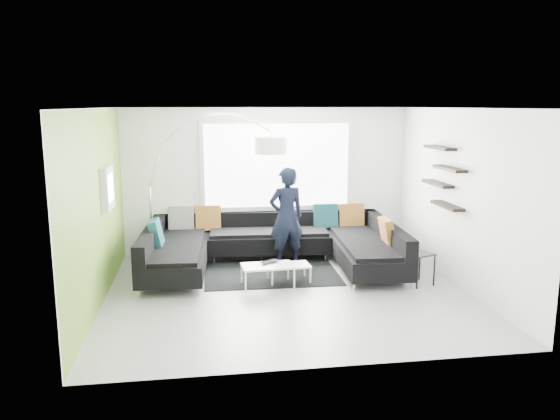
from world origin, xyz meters
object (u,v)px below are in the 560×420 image
object	(u,v)px
person	(286,217)
laptop	(271,263)
sectional_sofa	(272,247)
arc_lamp	(149,188)
coffee_table	(278,273)
side_table	(419,269)

from	to	relation	value
person	laptop	bearing A→B (deg)	55.12
person	laptop	world-z (taller)	person
sectional_sofa	person	distance (m)	0.60
arc_lamp	person	xyz separation A→B (m)	(2.41, -0.74, -0.47)
arc_lamp	laptop	world-z (taller)	arc_lamp
person	sectional_sofa	bearing A→B (deg)	23.53
laptop	coffee_table	bearing A→B (deg)	-31.84
side_table	person	xyz separation A→B (m)	(-1.93, 1.36, 0.63)
arc_lamp	coffee_table	bearing A→B (deg)	-25.32
arc_lamp	laptop	size ratio (longest dim) A/B	6.96
coffee_table	arc_lamp	world-z (taller)	arc_lamp
side_table	sectional_sofa	bearing A→B (deg)	152.75
arc_lamp	laptop	distance (m)	2.84
coffee_table	person	size ratio (longest dim) A/B	0.59
coffee_table	side_table	size ratio (longest dim) A/B	2.00
coffee_table	side_table	xyz separation A→B (m)	(2.22, -0.36, 0.09)
arc_lamp	person	bearing A→B (deg)	-3.12
sectional_sofa	side_table	distance (m)	2.51
sectional_sofa	laptop	size ratio (longest dim) A/B	11.45
side_table	person	bearing A→B (deg)	144.88
arc_lamp	laptop	bearing A→B (deg)	-26.82
sectional_sofa	person	bearing A→B (deg)	39.91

